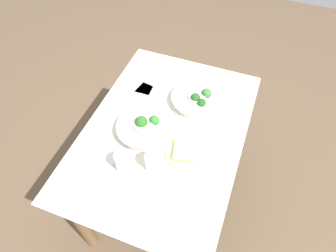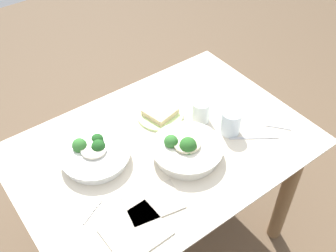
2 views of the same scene
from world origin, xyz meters
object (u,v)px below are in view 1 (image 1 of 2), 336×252
(broccoli_bowl_far, at_px, (196,99))
(water_glass_center, at_px, (123,161))
(napkin_folded_upper, at_px, (142,81))
(napkin_folded_lower, at_px, (143,96))
(table_knife_left, at_px, (103,170))
(broccoli_bowl_near, at_px, (144,128))
(water_glass_side, at_px, (153,161))
(bread_side_plate, at_px, (185,152))
(fork_by_near_bowl, at_px, (170,80))
(fork_by_far_bowl, at_px, (86,192))

(broccoli_bowl_far, height_order, water_glass_center, water_glass_center)
(napkin_folded_upper, xyz_separation_m, napkin_folded_lower, (0.11, 0.06, 0.00))
(broccoli_bowl_far, distance_m, table_knife_left, 0.64)
(table_knife_left, xyz_separation_m, napkin_folded_upper, (-0.63, -0.07, 0.00))
(broccoli_bowl_far, height_order, broccoli_bowl_near, broccoli_bowl_near)
(table_knife_left, bearing_deg, napkin_folded_lower, -143.59)
(broccoli_bowl_near, relative_size, water_glass_side, 2.89)
(bread_side_plate, relative_size, fork_by_near_bowl, 2.02)
(napkin_folded_upper, bearing_deg, bread_side_plate, 45.90)
(napkin_folded_upper, height_order, napkin_folded_lower, same)
(water_glass_center, height_order, fork_by_far_bowl, water_glass_center)
(table_knife_left, height_order, napkin_folded_upper, napkin_folded_upper)
(broccoli_bowl_far, relative_size, fork_by_far_bowl, 3.18)
(bread_side_plate, relative_size, water_glass_side, 2.09)
(fork_by_far_bowl, distance_m, napkin_folded_lower, 0.64)
(water_glass_side, distance_m, napkin_folded_upper, 0.60)
(broccoli_bowl_near, distance_m, table_knife_left, 0.30)
(water_glass_side, distance_m, fork_by_near_bowl, 0.61)
(broccoli_bowl_near, height_order, bread_side_plate, broccoli_bowl_near)
(fork_by_far_bowl, xyz_separation_m, fork_by_near_bowl, (-0.83, 0.10, 0.00))
(fork_by_far_bowl, relative_size, table_knife_left, 0.42)
(water_glass_center, relative_size, fork_by_far_bowl, 1.22)
(broccoli_bowl_far, distance_m, water_glass_center, 0.56)
(napkin_folded_lower, bearing_deg, broccoli_bowl_near, 24.26)
(bread_side_plate, relative_size, table_knife_left, 0.98)
(broccoli_bowl_far, xyz_separation_m, fork_by_near_bowl, (-0.12, -0.20, -0.03))
(fork_by_near_bowl, bearing_deg, napkin_folded_lower, -55.74)
(broccoli_bowl_near, bearing_deg, table_knife_left, -17.70)
(broccoli_bowl_far, distance_m, fork_by_near_bowl, 0.24)
(water_glass_side, bearing_deg, broccoli_bowl_near, -144.84)
(broccoli_bowl_far, bearing_deg, broccoli_bowl_near, -33.72)
(fork_by_far_bowl, bearing_deg, water_glass_center, -160.90)
(water_glass_side, bearing_deg, napkin_folded_lower, -150.69)
(broccoli_bowl_near, distance_m, water_glass_side, 0.22)
(water_glass_center, relative_size, napkin_folded_upper, 0.53)
(bread_side_plate, distance_m, table_knife_left, 0.41)
(broccoli_bowl_near, xyz_separation_m, table_knife_left, (0.28, -0.09, -0.03))
(broccoli_bowl_near, relative_size, fork_by_near_bowl, 2.80)
(water_glass_center, bearing_deg, water_glass_side, 111.37)
(broccoli_bowl_far, distance_m, napkin_folded_upper, 0.36)
(fork_by_near_bowl, distance_m, napkin_folded_upper, 0.17)
(broccoli_bowl_far, bearing_deg, water_glass_side, -8.35)
(broccoli_bowl_far, xyz_separation_m, table_knife_left, (0.58, -0.29, -0.03))
(bread_side_plate, distance_m, water_glass_side, 0.18)
(napkin_folded_lower, bearing_deg, fork_by_near_bowl, 152.01)
(broccoli_bowl_near, height_order, fork_by_near_bowl, broccoli_bowl_near)
(broccoli_bowl_near, relative_size, table_knife_left, 1.36)
(water_glass_side, height_order, napkin_folded_upper, water_glass_side)
(fork_by_near_bowl, distance_m, napkin_folded_lower, 0.21)
(broccoli_bowl_far, xyz_separation_m, water_glass_center, (0.52, -0.20, 0.02))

